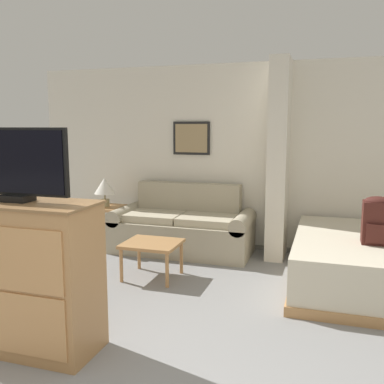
# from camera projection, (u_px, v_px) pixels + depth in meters

# --- Properties ---
(wall_back) EXTENTS (6.65, 0.16, 2.60)m
(wall_back) POSITION_uv_depth(u_px,v_px,m) (255.00, 158.00, 6.00)
(wall_back) COLOR silver
(wall_back) RESTS_ON ground_plane
(wall_partition_pillar) EXTENTS (0.24, 0.55, 2.60)m
(wall_partition_pillar) POSITION_uv_depth(u_px,v_px,m) (279.00, 160.00, 5.57)
(wall_partition_pillar) COLOR silver
(wall_partition_pillar) RESTS_ON ground_plane
(couch) EXTENTS (1.94, 0.84, 0.93)m
(couch) POSITION_uv_depth(u_px,v_px,m) (183.00, 228.00, 5.97)
(couch) COLOR tan
(couch) RESTS_ON ground_plane
(coffee_table) EXTENTS (0.63, 0.56, 0.42)m
(coffee_table) POSITION_uv_depth(u_px,v_px,m) (152.00, 247.00, 4.91)
(coffee_table) COLOR #B27F4C
(coffee_table) RESTS_ON ground_plane
(side_table) EXTENTS (0.48, 0.48, 0.59)m
(side_table) POSITION_uv_depth(u_px,v_px,m) (105.00, 212.00, 6.21)
(side_table) COLOR #B27F4C
(side_table) RESTS_ON ground_plane
(table_lamp) EXTENTS (0.30, 0.30, 0.42)m
(table_lamp) POSITION_uv_depth(u_px,v_px,m) (105.00, 187.00, 6.15)
(table_lamp) COLOR tan
(table_lamp) RESTS_ON side_table
(tv_dresser) EXTENTS (1.25, 0.52, 1.18)m
(tv_dresser) POSITION_uv_depth(u_px,v_px,m) (21.00, 275.00, 3.33)
(tv_dresser) COLOR #B27F4C
(tv_dresser) RESTS_ON ground_plane
(tv) EXTENTS (0.92, 0.16, 0.56)m
(tv) POSITION_uv_depth(u_px,v_px,m) (14.00, 164.00, 3.20)
(tv) COLOR black
(tv) RESTS_ON tv_dresser
(bed) EXTENTS (1.81, 2.08, 0.55)m
(bed) POSITION_uv_depth(u_px,v_px,m) (379.00, 263.00, 4.62)
(bed) COLOR #B27F4C
(bed) RESTS_ON ground_plane
(backpack) EXTENTS (0.28, 0.25, 0.49)m
(backpack) POSITION_uv_depth(u_px,v_px,m) (377.00, 219.00, 4.35)
(backpack) COLOR #471E19
(backpack) RESTS_ON bed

